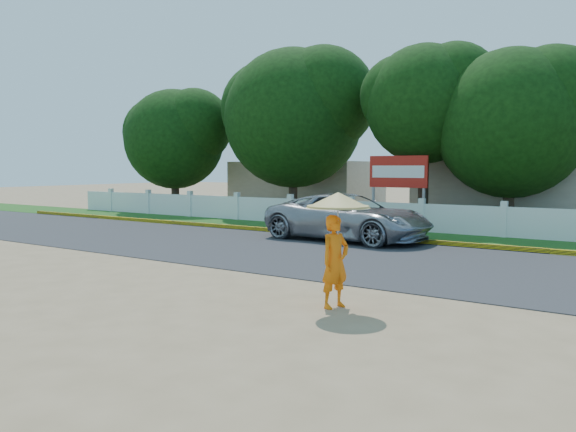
# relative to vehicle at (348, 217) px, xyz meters

# --- Properties ---
(ground) EXTENTS (120.00, 120.00, 0.00)m
(ground) POSITION_rel_vehicle_xyz_m (1.25, -7.55, -0.79)
(ground) COLOR #9E8460
(ground) RESTS_ON ground
(road) EXTENTS (60.00, 7.00, 0.02)m
(road) POSITION_rel_vehicle_xyz_m (1.25, -3.05, -0.78)
(road) COLOR #38383A
(road) RESTS_ON ground
(grass_verge) EXTENTS (60.00, 3.50, 0.03)m
(grass_verge) POSITION_rel_vehicle_xyz_m (1.25, 2.20, -0.78)
(grass_verge) COLOR #2D601E
(grass_verge) RESTS_ON ground
(curb) EXTENTS (40.00, 0.18, 0.16)m
(curb) POSITION_rel_vehicle_xyz_m (1.25, 0.50, -0.71)
(curb) COLOR yellow
(curb) RESTS_ON ground
(fence) EXTENTS (40.00, 0.10, 1.10)m
(fence) POSITION_rel_vehicle_xyz_m (1.25, 3.65, -0.24)
(fence) COLOR silver
(fence) RESTS_ON ground
(building_near) EXTENTS (10.00, 6.00, 3.20)m
(building_near) POSITION_rel_vehicle_xyz_m (4.25, 10.45, 0.81)
(building_near) COLOR #B7AD99
(building_near) RESTS_ON ground
(building_far) EXTENTS (8.00, 5.00, 2.80)m
(building_far) POSITION_rel_vehicle_xyz_m (-8.75, 11.45, 0.61)
(building_far) COLOR #B7AD99
(building_far) RESTS_ON ground
(vehicle) EXTENTS (5.88, 3.00, 1.59)m
(vehicle) POSITION_rel_vehicle_xyz_m (0.00, 0.00, 0.00)
(vehicle) COLOR #94959B
(vehicle) RESTS_ON ground
(monk_with_parasol) EXTENTS (1.13, 1.13, 2.06)m
(monk_with_parasol) POSITION_rel_vehicle_xyz_m (4.08, -8.27, 0.55)
(monk_with_parasol) COLOR orange
(monk_with_parasol) RESTS_ON ground
(billboard) EXTENTS (2.50, 0.13, 2.95)m
(billboard) POSITION_rel_vehicle_xyz_m (-0.19, 4.74, 1.35)
(billboard) COLOR gray
(billboard) RESTS_ON ground
(tree_row) EXTENTS (35.32, 7.06, 9.13)m
(tree_row) POSITION_rel_vehicle_xyz_m (0.76, 6.46, 4.10)
(tree_row) COLOR #473828
(tree_row) RESTS_ON ground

